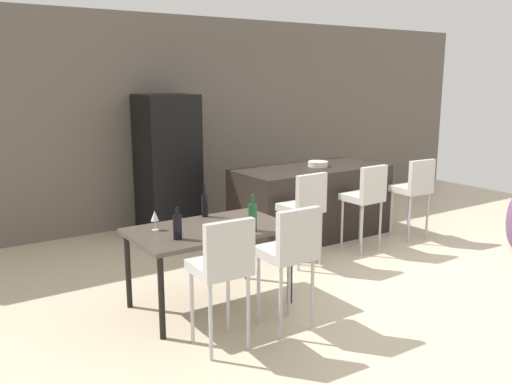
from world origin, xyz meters
TOP-DOWN VIEW (x-y plane):
  - ground_plane at (0.00, 0.00)m, footprint 10.00×10.00m
  - back_wall at (0.00, 2.85)m, footprint 10.00×0.12m
  - kitchen_island at (0.29, 1.11)m, footprint 2.03×0.94m
  - bar_chair_left at (-0.50, 0.26)m, footprint 0.42×0.42m
  - bar_chair_middle at (0.43, 0.26)m, footprint 0.42×0.42m
  - bar_chair_right at (1.29, 0.26)m, footprint 0.43×0.43m
  - dining_table at (-1.89, -0.10)m, footprint 1.40×0.85m
  - dining_chair_near at (-2.20, -0.89)m, footprint 0.42×0.42m
  - dining_chair_far at (-1.57, -0.89)m, footprint 0.41×0.41m
  - wine_bottle_far at (-1.62, -0.40)m, footprint 0.08×0.08m
  - wine_bottle_near at (-2.27, -0.27)m, footprint 0.07×0.07m
  - wine_bottle_inner at (-1.73, 0.26)m, footprint 0.06×0.06m
  - wine_glass_left at (-2.32, 0.09)m, footprint 0.07×0.07m
  - refrigerator at (-1.13, 2.41)m, footprint 0.72×0.68m
  - fruit_bowl at (0.39, 1.10)m, footprint 0.26×0.26m
  - potted_plant at (1.91, 2.40)m, footprint 0.36×0.36m

SIDE VIEW (x-z plane):
  - ground_plane at x=0.00m, z-range 0.00..0.00m
  - potted_plant at x=1.91m, z-range 0.04..0.61m
  - kitchen_island at x=0.29m, z-range 0.00..0.92m
  - dining_table at x=-1.89m, z-range 0.30..1.04m
  - bar_chair_left at x=-0.50m, z-range 0.17..1.22m
  - bar_chair_middle at x=0.43m, z-range 0.17..1.22m
  - bar_chair_right at x=1.29m, z-range 0.17..1.22m
  - dining_chair_near at x=-2.20m, z-range 0.17..1.22m
  - dining_chair_far at x=-1.57m, z-range 0.17..1.22m
  - wine_bottle_near at x=-2.27m, z-range 0.71..0.99m
  - wine_bottle_inner at x=-1.73m, z-range 0.70..1.01m
  - wine_glass_left at x=-2.32m, z-range 0.78..0.95m
  - wine_bottle_far at x=-1.62m, z-range 0.70..1.03m
  - refrigerator at x=-1.13m, z-range 0.00..1.84m
  - fruit_bowl at x=0.39m, z-range 0.92..0.99m
  - back_wall at x=0.00m, z-range 0.00..2.90m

